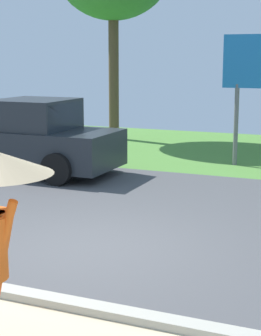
% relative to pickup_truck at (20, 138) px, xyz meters
% --- Properties ---
extents(ground_plane, '(40.00, 22.00, 0.20)m').
position_rel_pickup_truck_xyz_m(ground_plane, '(4.33, -1.62, -0.92)').
color(ground_plane, '#4C4C4F').
extents(pickup_truck, '(5.20, 2.28, 1.88)m').
position_rel_pickup_truck_xyz_m(pickup_truck, '(0.00, 0.00, 0.00)').
color(pickup_truck, '#23282D').
rests_on(pickup_truck, ground_plane).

